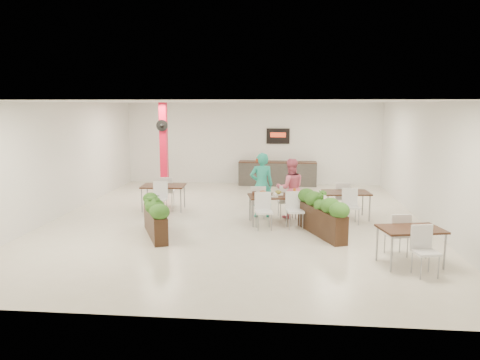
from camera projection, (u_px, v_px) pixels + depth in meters
The scene contains 12 objects.
ground at pixel (237, 220), 12.82m from camera, with size 12.00×12.00×0.00m, color beige.
room_shell at pixel (237, 147), 12.49m from camera, with size 10.10×12.10×3.22m.
red_column at pixel (164, 147), 16.56m from camera, with size 0.40×0.41×3.20m.
service_counter at pixel (277, 173), 18.19m from camera, with size 3.00×0.64×2.20m.
main_table at pixel (275, 200), 12.39m from camera, with size 1.53×1.83×0.92m.
diner_man at pixel (262, 185), 13.03m from camera, with size 0.66×0.43×1.81m, color teal.
diner_woman at pixel (290, 188), 12.96m from camera, with size 0.81×0.63×1.66m, color pink.
planter_left at pixel (155, 215), 11.18m from camera, with size 1.05×1.84×1.03m.
planter_right at pixel (321, 214), 11.27m from camera, with size 1.09×1.97×1.10m.
side_table_a at pixel (163, 189), 13.93m from camera, with size 1.31×1.64×0.92m.
side_table_b at pixel (346, 196), 12.90m from camera, with size 1.33×1.65×0.92m.
side_table_c at pixel (411, 234), 9.13m from camera, with size 1.33×1.67×0.92m.
Camera 1 is at (1.31, -12.40, 3.14)m, focal length 35.00 mm.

